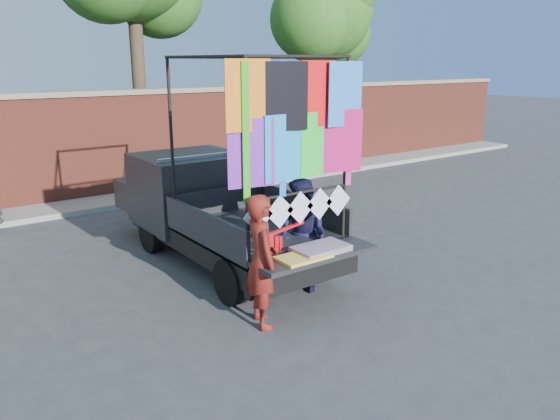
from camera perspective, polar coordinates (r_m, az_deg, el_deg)
ground at (r=8.54m, az=1.69°, el=-7.34°), size 90.00×90.00×0.00m
brick_wall at (r=14.21m, az=-16.03°, el=6.79°), size 30.00×0.45×2.61m
curb at (r=13.80m, az=-14.62°, el=1.29°), size 30.00×1.20×0.12m
tree_right at (r=18.99m, az=4.82°, el=19.70°), size 4.20×3.30×6.62m
pickup_truck at (r=9.60m, az=-7.74°, el=0.46°), size 2.13×5.35×3.37m
woman at (r=6.88m, az=-1.94°, el=-5.35°), size 0.58×0.72×1.73m
man at (r=7.94m, az=2.33°, el=-2.67°), size 0.78×0.92×1.68m
streamer_bundle at (r=7.31m, az=-0.21°, el=-3.55°), size 0.87×0.28×0.62m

